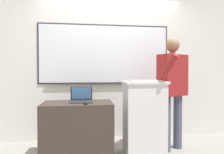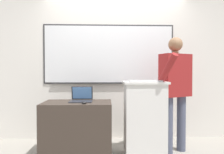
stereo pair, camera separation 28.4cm
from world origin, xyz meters
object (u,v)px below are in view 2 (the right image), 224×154
object	(u,v)px
lectern_podium	(144,119)
wireless_keyboard	(145,81)
side_desk	(77,129)
laptop	(82,97)
person_presenter	(175,85)
computer_mouse_by_laptop	(84,102)

from	to	relation	value
lectern_podium	wireless_keyboard	distance (m)	0.54
side_desk	laptop	distance (m)	0.45
lectern_podium	side_desk	distance (m)	0.95
side_desk	wireless_keyboard	distance (m)	1.16
person_presenter	wireless_keyboard	distance (m)	0.51
side_desk	wireless_keyboard	size ratio (longest dim) A/B	2.07
wireless_keyboard	person_presenter	bearing A→B (deg)	20.16
laptop	wireless_keyboard	bearing A→B (deg)	-8.15
side_desk	lectern_podium	bearing A→B (deg)	0.50
computer_mouse_by_laptop	side_desk	bearing A→B (deg)	123.81
wireless_keyboard	side_desk	bearing A→B (deg)	177.20
person_presenter	computer_mouse_by_laptop	size ratio (longest dim) A/B	16.92
laptop	wireless_keyboard	size ratio (longest dim) A/B	0.69
person_presenter	computer_mouse_by_laptop	world-z (taller)	person_presenter
wireless_keyboard	computer_mouse_by_laptop	distance (m)	0.88
laptop	computer_mouse_by_laptop	size ratio (longest dim) A/B	3.12
computer_mouse_by_laptop	lectern_podium	bearing A→B (deg)	12.17
person_presenter	laptop	world-z (taller)	person_presenter
wireless_keyboard	laptop	bearing A→B (deg)	171.85
lectern_podium	side_desk	xyz separation A→B (m)	(-0.94, -0.01, -0.14)
side_desk	computer_mouse_by_laptop	distance (m)	0.45
person_presenter	wireless_keyboard	bearing A→B (deg)	176.96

